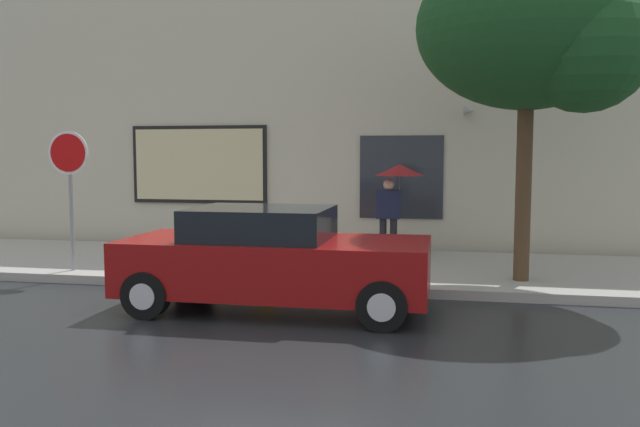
{
  "coord_description": "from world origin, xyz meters",
  "views": [
    {
      "loc": [
        2.59,
        -8.65,
        2.17
      ],
      "look_at": [
        0.54,
        1.8,
        1.2
      ],
      "focal_mm": 35.87,
      "sensor_mm": 36.0,
      "label": 1
    }
  ],
  "objects_px": {
    "pedestrian_with_umbrella": "(396,184)",
    "street_tree": "(540,31)",
    "parked_car": "(273,259)",
    "fire_hydrant": "(267,251)",
    "stop_sign": "(69,172)"
  },
  "relations": [
    {
      "from": "fire_hydrant",
      "to": "pedestrian_with_umbrella",
      "type": "relative_size",
      "value": 0.42
    },
    {
      "from": "pedestrian_with_umbrella",
      "to": "street_tree",
      "type": "relative_size",
      "value": 0.35
    },
    {
      "from": "parked_car",
      "to": "street_tree",
      "type": "relative_size",
      "value": 0.79
    },
    {
      "from": "parked_car",
      "to": "fire_hydrant",
      "type": "bearing_deg",
      "value": 108.5
    },
    {
      "from": "parked_car",
      "to": "pedestrian_with_umbrella",
      "type": "relative_size",
      "value": 2.3
    },
    {
      "from": "parked_car",
      "to": "fire_hydrant",
      "type": "xyz_separation_m",
      "value": [
        -0.64,
        1.92,
        -0.19
      ]
    },
    {
      "from": "pedestrian_with_umbrella",
      "to": "stop_sign",
      "type": "distance_m",
      "value": 5.99
    },
    {
      "from": "stop_sign",
      "to": "street_tree",
      "type": "bearing_deg",
      "value": 3.71
    },
    {
      "from": "pedestrian_with_umbrella",
      "to": "stop_sign",
      "type": "relative_size",
      "value": 0.76
    },
    {
      "from": "fire_hydrant",
      "to": "street_tree",
      "type": "bearing_deg",
      "value": 1.12
    },
    {
      "from": "parked_car",
      "to": "street_tree",
      "type": "height_order",
      "value": "street_tree"
    },
    {
      "from": "pedestrian_with_umbrella",
      "to": "stop_sign",
      "type": "height_order",
      "value": "stop_sign"
    },
    {
      "from": "street_tree",
      "to": "parked_car",
      "type": "bearing_deg",
      "value": -151.82
    },
    {
      "from": "fire_hydrant",
      "to": "pedestrian_with_umbrella",
      "type": "xyz_separation_m",
      "value": [
        2.06,
        1.96,
        1.09
      ]
    },
    {
      "from": "parked_car",
      "to": "pedestrian_with_umbrella",
      "type": "distance_m",
      "value": 4.23
    }
  ]
}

